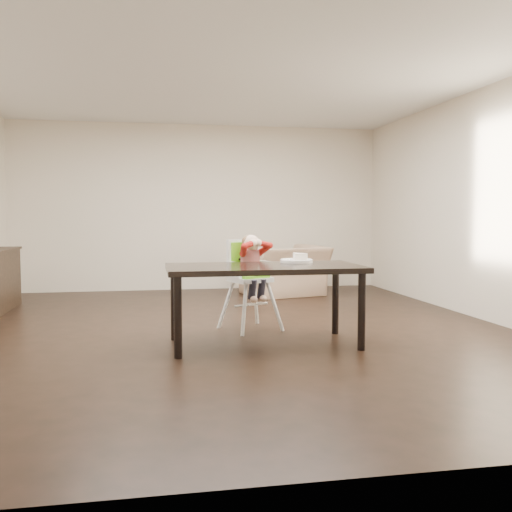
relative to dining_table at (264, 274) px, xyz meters
The scene contains 6 objects.
ground 1.03m from the dining_table, 107.60° to the left, with size 7.00×7.00×0.00m, color black.
room_walls 1.42m from the dining_table, 107.60° to the left, with size 6.02×7.02×2.71m.
dining_table is the anchor object (origin of this frame).
high_chair 0.77m from the dining_table, 90.84° to the left, with size 0.55×0.55×1.01m.
plate 0.49m from the dining_table, 35.37° to the left, with size 0.34×0.34×0.09m.
armchair 3.41m from the dining_table, 73.55° to the left, with size 1.16×0.75×1.01m, color tan.
Camera 1 is at (-0.80, -5.92, 1.21)m, focal length 40.00 mm.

